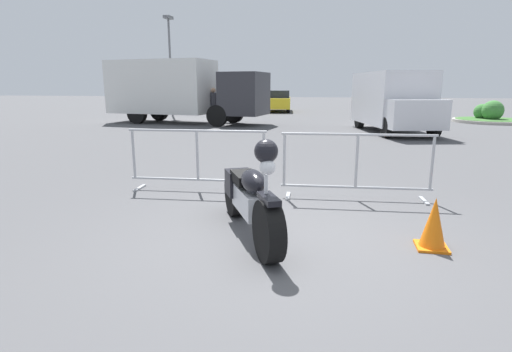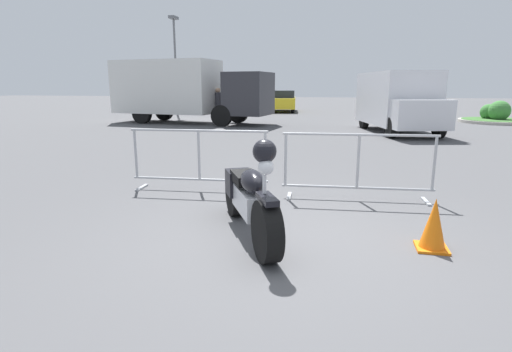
% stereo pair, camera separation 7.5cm
% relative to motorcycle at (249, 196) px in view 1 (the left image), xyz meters
% --- Properties ---
extents(ground_plane, '(120.00, 120.00, 0.00)m').
position_rel_motorcycle_xyz_m(ground_plane, '(0.41, -0.12, -0.48)').
color(ground_plane, '#4C4C4F').
extents(motorcycle, '(1.18, 2.08, 1.27)m').
position_rel_motorcycle_xyz_m(motorcycle, '(0.00, 0.00, 0.00)').
color(motorcycle, black).
rests_on(motorcycle, ground).
extents(crowd_barrier_near, '(2.39, 0.61, 1.07)m').
position_rel_motorcycle_xyz_m(crowd_barrier_near, '(-1.33, 1.86, 0.07)').
color(crowd_barrier_near, '#9EA0A5').
rests_on(crowd_barrier_near, ground).
extents(crowd_barrier_far, '(2.39, 0.61, 1.07)m').
position_rel_motorcycle_xyz_m(crowd_barrier_far, '(1.33, 1.86, 0.07)').
color(crowd_barrier_far, '#9EA0A5').
rests_on(crowd_barrier_far, ground).
extents(box_truck, '(7.93, 3.24, 2.98)m').
position_rel_motorcycle_xyz_m(box_truck, '(-6.60, 13.93, 1.15)').
color(box_truck, silver).
rests_on(box_truck, ground).
extents(delivery_van, '(3.08, 5.32, 2.31)m').
position_rel_motorcycle_xyz_m(delivery_van, '(3.06, 12.04, 0.76)').
color(delivery_van, silver).
rests_on(delivery_van, ground).
extents(parked_car_white, '(2.20, 4.39, 1.43)m').
position_rel_motorcycle_xyz_m(parked_car_white, '(-8.86, 23.36, 0.24)').
color(parked_car_white, white).
rests_on(parked_car_white, ground).
extents(parked_car_green, '(2.24, 4.47, 1.46)m').
position_rel_motorcycle_xyz_m(parked_car_green, '(-6.05, 23.56, 0.25)').
color(parked_car_green, '#236B38').
rests_on(parked_car_green, ground).
extents(parked_car_yellow, '(2.25, 4.48, 1.46)m').
position_rel_motorcycle_xyz_m(parked_car_yellow, '(-3.23, 23.74, 0.26)').
color(parked_car_yellow, yellow).
rests_on(parked_car_yellow, ground).
extents(pedestrian, '(0.47, 0.47, 1.69)m').
position_rel_motorcycle_xyz_m(pedestrian, '(-4.86, 14.01, 0.44)').
color(pedestrian, '#262838').
rests_on(pedestrian, ground).
extents(planter_island, '(3.52, 3.52, 1.08)m').
position_rel_motorcycle_xyz_m(planter_island, '(8.48, 17.65, -0.20)').
color(planter_island, '#ADA89E').
rests_on(planter_island, ground).
extents(traffic_cone, '(0.34, 0.34, 0.59)m').
position_rel_motorcycle_xyz_m(traffic_cone, '(2.11, -0.01, -0.20)').
color(traffic_cone, orange).
rests_on(traffic_cone, ground).
extents(street_lamp, '(0.36, 0.70, 5.68)m').
position_rel_motorcycle_xyz_m(street_lamp, '(-8.79, 18.19, 3.23)').
color(street_lamp, '#595B60').
rests_on(street_lamp, ground).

